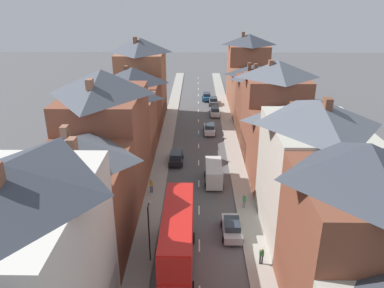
{
  "coord_description": "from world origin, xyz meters",
  "views": [
    {
      "loc": [
        -0.28,
        -16.4,
        21.73
      ],
      "look_at": [
        -0.97,
        33.43,
        1.36
      ],
      "focal_mm": 35.0,
      "sensor_mm": 36.0,
      "label": 1
    }
  ],
  "objects_px": {
    "car_parked_left_b": "(215,111)",
    "pedestrian_mid_right": "(151,185)",
    "double_decker_bus_lead": "(178,239)",
    "car_near_blue": "(213,101)",
    "car_far_grey": "(209,129)",
    "pedestrian_mid_left": "(244,200)",
    "street_lamp": "(149,229)",
    "car_mid_white": "(176,157)",
    "delivery_van": "(214,173)",
    "car_parked_right_a": "(232,228)",
    "pedestrian_near_right": "(262,255)",
    "car_near_silver": "(207,96)"
  },
  "relations": [
    {
      "from": "street_lamp",
      "to": "pedestrian_near_right",
      "type": "bearing_deg",
      "value": -2.74
    },
    {
      "from": "car_mid_white",
      "to": "pedestrian_near_right",
      "type": "height_order",
      "value": "pedestrian_near_right"
    },
    {
      "from": "car_near_silver",
      "to": "pedestrian_mid_right",
      "type": "height_order",
      "value": "pedestrian_mid_right"
    },
    {
      "from": "delivery_van",
      "to": "car_near_blue",
      "type": "bearing_deg",
      "value": 87.82
    },
    {
      "from": "car_parked_right_a",
      "to": "pedestrian_near_right",
      "type": "xyz_separation_m",
      "value": [
        2.16,
        -4.26,
        0.21
      ]
    },
    {
      "from": "car_parked_left_b",
      "to": "car_mid_white",
      "type": "bearing_deg",
      "value": -106.36
    },
    {
      "from": "pedestrian_mid_left",
      "to": "pedestrian_mid_right",
      "type": "distance_m",
      "value": 10.82
    },
    {
      "from": "car_near_silver",
      "to": "street_lamp",
      "type": "distance_m",
      "value": 52.37
    },
    {
      "from": "car_mid_white",
      "to": "car_far_grey",
      "type": "height_order",
      "value": "car_far_grey"
    },
    {
      "from": "car_parked_right_a",
      "to": "pedestrian_mid_left",
      "type": "height_order",
      "value": "pedestrian_mid_left"
    },
    {
      "from": "pedestrian_mid_left",
      "to": "street_lamp",
      "type": "distance_m",
      "value": 12.66
    },
    {
      "from": "delivery_van",
      "to": "street_lamp",
      "type": "relative_size",
      "value": 0.95
    },
    {
      "from": "pedestrian_mid_left",
      "to": "street_lamp",
      "type": "bearing_deg",
      "value": -136.91
    },
    {
      "from": "car_parked_left_b",
      "to": "street_lamp",
      "type": "distance_m",
      "value": 41.9
    },
    {
      "from": "car_parked_right_a",
      "to": "pedestrian_near_right",
      "type": "relative_size",
      "value": 2.61
    },
    {
      "from": "street_lamp",
      "to": "car_near_silver",
      "type": "bearing_deg",
      "value": 83.36
    },
    {
      "from": "street_lamp",
      "to": "pedestrian_mid_left",
      "type": "bearing_deg",
      "value": 43.09
    },
    {
      "from": "car_far_grey",
      "to": "pedestrian_near_right",
      "type": "height_order",
      "value": "pedestrian_near_right"
    },
    {
      "from": "double_decker_bus_lead",
      "to": "car_parked_right_a",
      "type": "distance_m",
      "value": 6.98
    },
    {
      "from": "car_mid_white",
      "to": "pedestrian_mid_left",
      "type": "bearing_deg",
      "value": -55.45
    },
    {
      "from": "double_decker_bus_lead",
      "to": "delivery_van",
      "type": "distance_m",
      "value": 15.69
    },
    {
      "from": "car_far_grey",
      "to": "street_lamp",
      "type": "distance_m",
      "value": 32.28
    },
    {
      "from": "car_parked_left_b",
      "to": "pedestrian_mid_right",
      "type": "height_order",
      "value": "pedestrian_mid_right"
    },
    {
      "from": "pedestrian_mid_right",
      "to": "car_near_blue",
      "type": "bearing_deg",
      "value": 76.88
    },
    {
      "from": "double_decker_bus_lead",
      "to": "car_near_silver",
      "type": "bearing_deg",
      "value": 86.08
    },
    {
      "from": "car_near_silver",
      "to": "car_far_grey",
      "type": "distance_m",
      "value": 20.35
    },
    {
      "from": "pedestrian_near_right",
      "to": "double_decker_bus_lead",
      "type": "bearing_deg",
      "value": -177.74
    },
    {
      "from": "car_near_blue",
      "to": "car_far_grey",
      "type": "bearing_deg",
      "value": -94.39
    },
    {
      "from": "car_near_blue",
      "to": "car_near_silver",
      "type": "distance_m",
      "value": 3.65
    },
    {
      "from": "car_far_grey",
      "to": "pedestrian_mid_left",
      "type": "height_order",
      "value": "pedestrian_mid_left"
    },
    {
      "from": "car_near_silver",
      "to": "delivery_van",
      "type": "xyz_separation_m",
      "value": [
        0.0,
        -37.5,
        0.51
      ]
    },
    {
      "from": "car_parked_left_b",
      "to": "pedestrian_mid_left",
      "type": "xyz_separation_m",
      "value": [
        1.75,
        -32.66,
        0.21
      ]
    },
    {
      "from": "car_near_blue",
      "to": "pedestrian_near_right",
      "type": "xyz_separation_m",
      "value": [
        2.16,
        -49.01,
        0.24
      ]
    },
    {
      "from": "car_near_silver",
      "to": "double_decker_bus_lead",
      "type": "bearing_deg",
      "value": -93.92
    },
    {
      "from": "delivery_van",
      "to": "pedestrian_near_right",
      "type": "relative_size",
      "value": 3.23
    },
    {
      "from": "pedestrian_near_right",
      "to": "pedestrian_mid_left",
      "type": "xyz_separation_m",
      "value": [
        -0.41,
        8.97,
        0.0
      ]
    },
    {
      "from": "car_far_grey",
      "to": "pedestrian_mid_right",
      "type": "xyz_separation_m",
      "value": [
        -7.3,
        -19.95,
        0.2
      ]
    },
    {
      "from": "car_near_blue",
      "to": "pedestrian_near_right",
      "type": "height_order",
      "value": "pedestrian_near_right"
    },
    {
      "from": "car_near_silver",
      "to": "pedestrian_mid_right",
      "type": "distance_m",
      "value": 40.96
    },
    {
      "from": "car_mid_white",
      "to": "delivery_van",
      "type": "xyz_separation_m",
      "value": [
        4.9,
        -5.59,
        0.53
      ]
    },
    {
      "from": "double_decker_bus_lead",
      "to": "car_near_blue",
      "type": "height_order",
      "value": "double_decker_bus_lead"
    },
    {
      "from": "car_far_grey",
      "to": "pedestrian_mid_right",
      "type": "bearing_deg",
      "value": -110.09
    },
    {
      "from": "car_parked_left_b",
      "to": "delivery_van",
      "type": "height_order",
      "value": "delivery_van"
    },
    {
      "from": "car_near_silver",
      "to": "car_far_grey",
      "type": "bearing_deg",
      "value": -90.0
    },
    {
      "from": "double_decker_bus_lead",
      "to": "pedestrian_near_right",
      "type": "bearing_deg",
      "value": 2.26
    },
    {
      "from": "car_near_blue",
      "to": "car_mid_white",
      "type": "relative_size",
      "value": 1.03
    },
    {
      "from": "delivery_van",
      "to": "pedestrian_mid_left",
      "type": "distance_m",
      "value": 6.7
    },
    {
      "from": "car_parked_right_a",
      "to": "car_mid_white",
      "type": "distance_m",
      "value": 17.39
    },
    {
      "from": "pedestrian_mid_right",
      "to": "delivery_van",
      "type": "bearing_deg",
      "value": 20.98
    },
    {
      "from": "car_near_blue",
      "to": "pedestrian_mid_right",
      "type": "bearing_deg",
      "value": -103.12
    }
  ]
}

